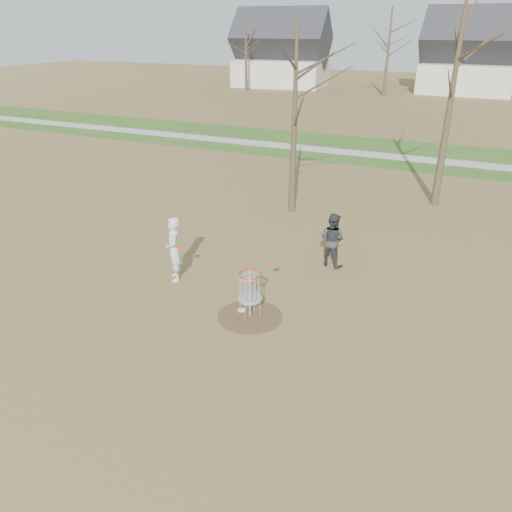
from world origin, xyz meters
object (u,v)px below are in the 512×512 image
at_px(player_throwing, 332,240).
at_px(player_standing, 174,249).
at_px(disc_golf_basket, 250,287).
at_px(disc_grounded, 242,310).

bearing_deg(player_throwing, player_standing, 49.49).
xyz_separation_m(player_standing, player_throwing, (4.14, 2.99, -0.12)).
bearing_deg(disc_golf_basket, disc_grounded, 153.65).
relative_size(player_standing, disc_grounded, 9.29).
bearing_deg(disc_grounded, player_standing, 161.89).
relative_size(player_throwing, disc_grounded, 8.23).
bearing_deg(disc_golf_basket, player_standing, 160.93).
distance_m(player_standing, disc_grounded, 3.04).
bearing_deg(disc_golf_basket, player_throwing, 75.16).
relative_size(disc_grounded, disc_golf_basket, 0.16).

